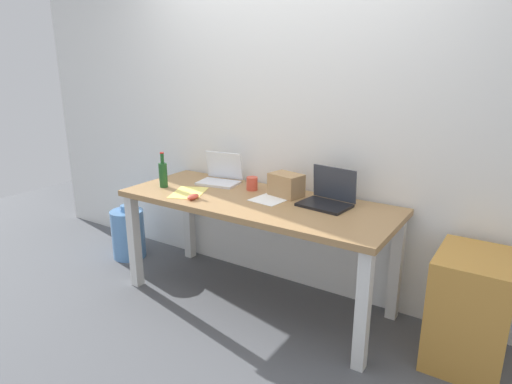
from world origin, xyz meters
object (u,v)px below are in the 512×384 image
(cardboard_box, at_px, (286,185))
(water_cooler_jug, at_px, (128,233))
(beer_bottle, at_px, (163,174))
(computer_mouse, at_px, (193,197))
(filing_cabinet, at_px, (470,310))
(laptop_left, at_px, (220,176))
(coffee_mug, at_px, (252,184))
(desk, at_px, (256,213))
(laptop_right, at_px, (328,197))

(cardboard_box, bearing_deg, water_cooler_jug, -173.55)
(beer_bottle, distance_m, computer_mouse, 0.40)
(cardboard_box, distance_m, filing_cabinet, 1.34)
(laptop_left, relative_size, beer_bottle, 1.27)
(beer_bottle, bearing_deg, coffee_mug, 26.06)
(desk, xyz_separation_m, beer_bottle, (-0.73, -0.12, 0.20))
(cardboard_box, bearing_deg, computer_mouse, -139.77)
(coffee_mug, distance_m, filing_cabinet, 1.58)
(laptop_left, bearing_deg, cardboard_box, -1.72)
(laptop_right, distance_m, computer_mouse, 0.89)
(laptop_right, xyz_separation_m, water_cooler_jug, (-1.78, -0.13, -0.60))
(cardboard_box, distance_m, coffee_mug, 0.28)
(laptop_left, bearing_deg, water_cooler_jug, -168.31)
(laptop_left, height_order, cardboard_box, laptop_left)
(cardboard_box, xyz_separation_m, coffee_mug, (-0.27, -0.01, -0.03))
(desk, bearing_deg, cardboard_box, 53.87)
(laptop_left, relative_size, coffee_mug, 3.46)
(laptop_right, height_order, filing_cabinet, laptop_right)
(cardboard_box, xyz_separation_m, water_cooler_jug, (-1.46, -0.16, -0.62))
(beer_bottle, height_order, filing_cabinet, beer_bottle)
(desk, distance_m, coffee_mug, 0.27)
(laptop_left, bearing_deg, filing_cabinet, -3.60)
(beer_bottle, xyz_separation_m, coffee_mug, (0.59, 0.29, -0.05))
(laptop_right, relative_size, beer_bottle, 1.30)
(laptop_right, height_order, water_cooler_jug, laptop_right)
(desk, relative_size, coffee_mug, 19.89)
(desk, distance_m, water_cooler_jug, 1.40)
(desk, xyz_separation_m, computer_mouse, (-0.35, -0.23, 0.11))
(coffee_mug, bearing_deg, water_cooler_jug, -172.52)
(cardboard_box, distance_m, water_cooler_jug, 1.59)
(beer_bottle, xyz_separation_m, computer_mouse, (0.38, -0.11, -0.08))
(laptop_left, relative_size, filing_cabinet, 0.50)
(desk, height_order, laptop_right, laptop_right)
(computer_mouse, distance_m, cardboard_box, 0.64)
(cardboard_box, bearing_deg, beer_bottle, -161.00)
(desk, xyz_separation_m, laptop_left, (-0.45, 0.20, 0.15))
(coffee_mug, bearing_deg, cardboard_box, 1.95)
(coffee_mug, bearing_deg, beer_bottle, -153.94)
(filing_cabinet, bearing_deg, water_cooler_jug, -178.54)
(beer_bottle, height_order, coffee_mug, beer_bottle)
(beer_bottle, height_order, computer_mouse, beer_bottle)
(water_cooler_jug, bearing_deg, coffee_mug, 7.48)
(desk, xyz_separation_m, filing_cabinet, (1.36, 0.08, -0.33))
(laptop_right, bearing_deg, computer_mouse, -154.98)
(desk, xyz_separation_m, water_cooler_jug, (-1.33, 0.01, -0.45))
(coffee_mug, bearing_deg, laptop_right, -2.18)
(desk, height_order, cardboard_box, cardboard_box)
(laptop_left, distance_m, cardboard_box, 0.58)
(filing_cabinet, bearing_deg, laptop_right, 175.94)
(laptop_right, bearing_deg, beer_bottle, -167.42)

